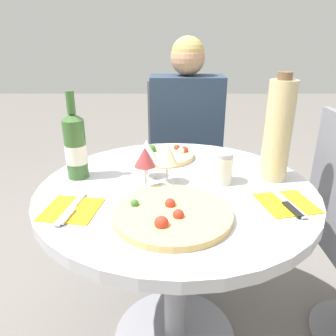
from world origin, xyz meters
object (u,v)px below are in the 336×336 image
(seated_diner, at_px, (185,165))
(pizza_large, at_px, (171,214))
(chair_behind_diner, at_px, (184,166))
(tall_carafe, at_px, (277,131))
(dining_table, at_px, (175,224))
(wine_bottle, at_px, (75,146))

(seated_diner, distance_m, pizza_large, 0.89)
(chair_behind_diner, bearing_deg, tall_carafe, 109.56)
(dining_table, relative_size, seated_diner, 0.79)
(chair_behind_diner, distance_m, tall_carafe, 0.90)
(seated_diner, bearing_deg, tall_carafe, 113.94)
(dining_table, distance_m, seated_diner, 0.66)
(pizza_large, bearing_deg, seated_diner, 84.15)
(pizza_large, height_order, wine_bottle, wine_bottle)
(dining_table, relative_size, pizza_large, 2.76)
(seated_diner, bearing_deg, wine_bottle, 54.66)
(seated_diner, bearing_deg, pizza_large, 84.15)
(dining_table, xyz_separation_m, pizza_large, (-0.02, -0.20, 0.16))
(chair_behind_diner, bearing_deg, pizza_large, 85.01)
(chair_behind_diner, bearing_deg, wine_bottle, 60.53)
(chair_behind_diner, bearing_deg, dining_table, 84.94)
(tall_carafe, bearing_deg, dining_table, -169.67)
(seated_diner, xyz_separation_m, tall_carafe, (0.27, -0.60, 0.36))
(seated_diner, bearing_deg, chair_behind_diner, -90.00)
(seated_diner, relative_size, pizza_large, 3.50)
(pizza_large, xyz_separation_m, wine_bottle, (-0.33, 0.28, 0.10))
(dining_table, xyz_separation_m, seated_diner, (0.07, 0.66, -0.04))
(pizza_large, relative_size, wine_bottle, 1.10)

